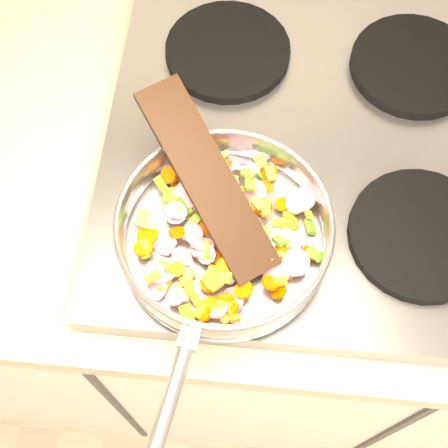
{
  "coord_description": "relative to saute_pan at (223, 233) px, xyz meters",
  "views": [
    {
      "loc": [
        -0.78,
        1.16,
        1.69
      ],
      "look_at": [
        -0.81,
        1.49,
        1.01
      ],
      "focal_mm": 50.0,
      "sensor_mm": 36.0,
      "label": 1
    }
  ],
  "objects": [
    {
      "name": "grate_fl",
      "position": [
        -0.03,
        0.04,
        -0.04
      ],
      "size": [
        0.19,
        0.19,
        0.02
      ],
      "primitive_type": "cylinder",
      "color": "black",
      "rests_on": "cooktop"
    },
    {
      "name": "saute_pan",
      "position": [
        0.0,
        0.0,
        0.0
      ],
      "size": [
        0.31,
        0.47,
        0.06
      ],
      "rotation": [
        0.0,
        0.0,
        -0.17
      ],
      "color": "#9E9EA5",
      "rests_on": "grate_fl"
    },
    {
      "name": "wooden_spatula",
      "position": [
        -0.03,
        0.06,
        0.03
      ],
      "size": [
        0.2,
        0.24,
        0.1
      ],
      "primitive_type": "cube",
      "rotation": [
        0.0,
        -0.32,
        2.2
      ],
      "color": "black",
      "rests_on": "saute_pan"
    },
    {
      "name": "grate_br",
      "position": [
        0.25,
        0.32,
        -0.04
      ],
      "size": [
        0.19,
        0.19,
        0.02
      ],
      "primitive_type": "cylinder",
      "color": "black",
      "rests_on": "cooktop"
    },
    {
      "name": "cooktop",
      "position": [
        0.11,
        0.18,
        -0.07
      ],
      "size": [
        0.6,
        0.6,
        0.04
      ],
      "primitive_type": "cube",
      "color": "#939399",
      "rests_on": "counter_top"
    },
    {
      "name": "vegetable_heap",
      "position": [
        -0.0,
        0.0,
        -0.01
      ],
      "size": [
        0.25,
        0.24,
        0.05
      ],
      "color": "#C61346",
      "rests_on": "saute_pan"
    },
    {
      "name": "grate_bl",
      "position": [
        -0.03,
        0.32,
        -0.04
      ],
      "size": [
        0.19,
        0.19,
        0.02
      ],
      "primitive_type": "cylinder",
      "color": "black",
      "rests_on": "cooktop"
    },
    {
      "name": "grate_fr",
      "position": [
        0.25,
        0.04,
        -0.04
      ],
      "size": [
        0.19,
        0.19,
        0.02
      ],
      "primitive_type": "cylinder",
      "color": "black",
      "rests_on": "cooktop"
    }
  ]
}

